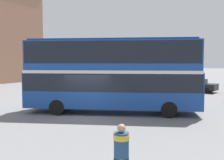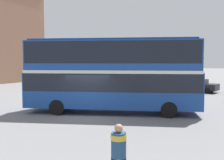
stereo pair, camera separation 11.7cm
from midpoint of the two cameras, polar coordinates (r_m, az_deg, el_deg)
The scene contains 5 objects.
ground_plane at distance 16.12m, azimuth -5.11°, elevation -7.80°, with size 240.00×240.00×0.00m, color slate.
double_decker_bus at distance 16.73m, azimuth -0.20°, elevation 1.95°, with size 11.01×6.75×4.71m.
pedestrian_foreground at distance 7.03m, azimuth 1.56°, elevation -14.76°, with size 0.59×0.59×1.70m.
parked_car_kerb_near at distance 29.82m, azimuth 17.83°, elevation -1.11°, with size 4.26×2.21×1.41m.
parked_car_side_street at distance 32.65m, azimuth 5.77°, elevation -0.33°, with size 4.17×1.76×1.61m.
Camera 1 is at (9.15, -12.84, 3.31)m, focal length 42.00 mm.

